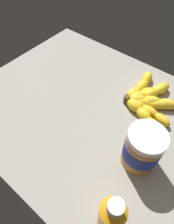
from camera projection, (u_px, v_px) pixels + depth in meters
The scene contains 4 objects.
ground_plane at pixel (103, 119), 68.69cm from camera, with size 97.62×69.31×3.08cm, color gray.
banana_bunch at pixel (149, 99), 69.88cm from camera, with size 21.73×25.66×3.78cm.
peanut_butter_jar at pixel (142, 149), 52.38cm from camera, with size 10.04×10.04×13.47cm.
honey_bottle at pixel (112, 215), 42.42cm from camera, with size 5.92×5.92×15.20cm.
Camera 1 is at (21.49, -34.97, 53.84)cm, focal length 31.70 mm.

